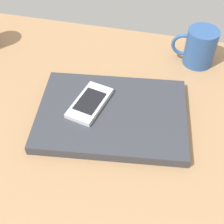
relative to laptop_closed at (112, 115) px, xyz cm
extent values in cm
cube|color=#9E7751|center=(-7.56, 5.01, -2.60)|extent=(120.00, 80.00, 3.00)
cube|color=#33353D|center=(0.00, 0.00, 0.00)|extent=(35.28, 27.17, 2.21)
cube|color=silver|center=(5.26, -0.88, 1.64)|extent=(8.47, 12.79, 1.06)
cube|color=black|center=(5.26, -0.88, 2.24)|extent=(6.20, 8.14, 0.14)
cylinder|color=#2D518C|center=(-17.39, -24.41, 3.73)|extent=(7.73, 7.73, 9.67)
torus|color=#2D518C|center=(-13.12, -24.41, 3.73)|extent=(6.31, 0.90, 6.31)
camera|label=1|loc=(-10.79, 45.77, 52.48)|focal=51.13mm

